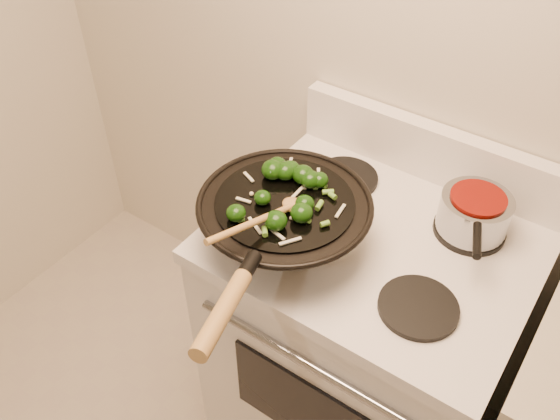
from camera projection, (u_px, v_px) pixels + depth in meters
The scene contains 5 objects.
stove at pixel (361, 341), 1.79m from camera, with size 0.78×0.67×1.08m.
wok at pixel (284, 220), 1.41m from camera, with size 0.42×0.68×0.20m.
stirfry at pixel (288, 187), 1.38m from camera, with size 0.28×0.28×0.05m.
wooden_spoon at pixel (271, 215), 1.30m from camera, with size 0.09×0.28×0.07m.
saucepan at pixel (474, 213), 1.45m from camera, with size 0.17×0.27×0.10m.
Camera 1 is at (0.11, 0.17, 1.97)m, focal length 38.00 mm.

